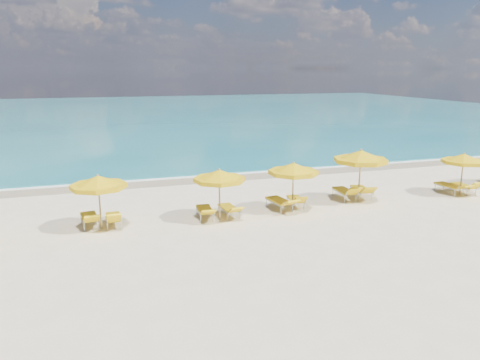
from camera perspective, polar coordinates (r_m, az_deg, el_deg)
name	(u,v)px	position (r m, az deg, el deg)	size (l,w,h in m)	color
ground_plane	(251,215)	(20.11, 1.31, -4.28)	(120.00, 120.00, 0.00)	beige
ocean	(138,114)	(66.68, -12.39, 7.86)	(120.00, 80.00, 0.30)	#146972
wet_sand_band	(209,178)	(26.96, -3.82, 0.29)	(120.00, 2.60, 0.01)	tan
foam_line	(206,175)	(27.72, -4.22, 0.65)	(120.00, 1.20, 0.03)	white
whitecap_near	(97,155)	(35.63, -17.06, 2.96)	(14.00, 0.36, 0.05)	white
whitecap_far	(248,134)	(44.87, 0.98, 5.60)	(18.00, 0.30, 0.05)	white
umbrella_2	(98,183)	(18.64, -16.90, -0.29)	(2.38, 2.38, 2.20)	tan
umbrella_3	(219,176)	(19.04, -2.54, 0.48)	(2.53, 2.53, 2.17)	tan
umbrella_4	(293,169)	(20.32, 6.53, 1.34)	(2.85, 2.85, 2.22)	tan
umbrella_5	(361,157)	(22.28, 14.51, 2.75)	(2.60, 2.60, 2.52)	tan
umbrella_6	(464,159)	(25.42, 25.61, 2.34)	(2.11, 2.11, 2.12)	tan
lounger_2_left	(90,221)	(19.55, -17.83, -4.78)	(0.79, 1.87, 0.78)	#A5A8AD
lounger_2_right	(114,221)	(19.32, -15.16, -4.84)	(0.59, 1.67, 0.80)	#A5A8AD
lounger_3_left	(205,213)	(19.63, -4.28, -4.08)	(0.73, 1.88, 0.71)	#A5A8AD
lounger_3_right	(229,211)	(19.89, -1.33, -3.85)	(0.71, 1.79, 0.69)	#A5A8AD
lounger_4_left	(280,205)	(20.83, 4.87, -3.01)	(0.91, 2.06, 0.76)	#A5A8AD
lounger_4_right	(296,202)	(21.38, 6.81, -2.71)	(0.80, 1.71, 0.74)	#A5A8AD
lounger_5_left	(345,194)	(22.98, 12.63, -1.71)	(0.77, 1.96, 0.87)	#A5A8AD
lounger_5_right	(361,193)	(23.46, 14.58, -1.52)	(1.02, 2.05, 0.83)	#A5A8AD
lounger_6_left	(450,189)	(25.73, 24.20, -0.99)	(0.79, 2.02, 0.71)	#A5A8AD
lounger_6_right	(464,189)	(26.11, 25.61, -0.97)	(0.65, 1.75, 0.80)	#A5A8AD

